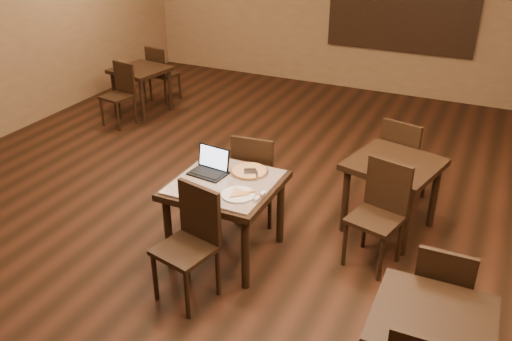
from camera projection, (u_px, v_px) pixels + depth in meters
The scene contains 20 objects.
ground at pixel (228, 237), 5.34m from camera, with size 10.00×10.00×0.00m, color black.
wall_back at pixel (372, 0), 8.67m from camera, with size 8.00×0.02×3.00m, color brown.
tiled_table at pixel (225, 191), 4.82m from camera, with size 0.92×0.92×0.76m.
chair_main_near at pixel (192, 237), 4.37m from camera, with size 0.51×0.51×0.98m.
chair_main_far at pixel (256, 174), 5.36m from camera, with size 0.46×0.46×0.97m.
laptop at pixel (211, 166), 4.91m from camera, with size 0.35×0.29×0.22m.
plate at pixel (238, 195), 4.54m from camera, with size 0.28×0.28×0.02m, color white.
pizza_slice at pixel (238, 193), 4.54m from camera, with size 0.20×0.20×0.02m, color beige, non-canonical shape.
pizza_pan at pixel (249, 172), 4.92m from camera, with size 0.36×0.36×0.01m, color silver.
pizza_whole at pixel (249, 171), 4.91m from camera, with size 0.32×0.32×0.02m.
spatula at pixel (250, 171), 4.89m from camera, with size 0.11×0.26×0.01m, color silver.
napkin_roll at pixel (259, 196), 4.50m from camera, with size 0.05×0.17×0.04m.
other_table_a at pixel (393, 173), 5.21m from camera, with size 0.97×0.97×0.75m.
other_table_a_chair_near at pixel (380, 208), 4.79m from camera, with size 0.51×0.51×0.97m.
other_table_a_chair_far at pixel (402, 157), 5.71m from camera, with size 0.51×0.51×0.97m.
other_table_b at pixel (141, 76), 8.15m from camera, with size 0.84×0.84×0.69m.
other_table_b_chair_near at pixel (121, 90), 7.75m from camera, with size 0.44×0.44×0.89m.
other_table_b_chair_far at pixel (160, 71), 8.60m from camera, with size 0.44×0.44×0.89m.
other_table_c at pixel (431, 331), 3.40m from camera, with size 0.75×0.75×0.70m.
other_table_c_chair_far at pixel (442, 290), 3.85m from camera, with size 0.40×0.40×0.90m.
Camera 1 is at (2.14, -3.90, 3.03)m, focal length 38.00 mm.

